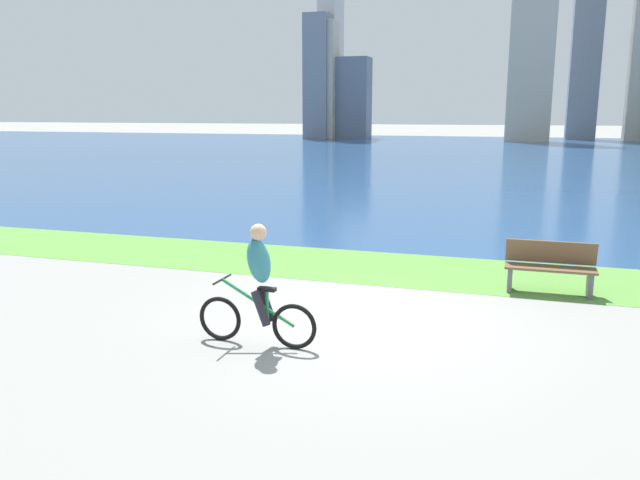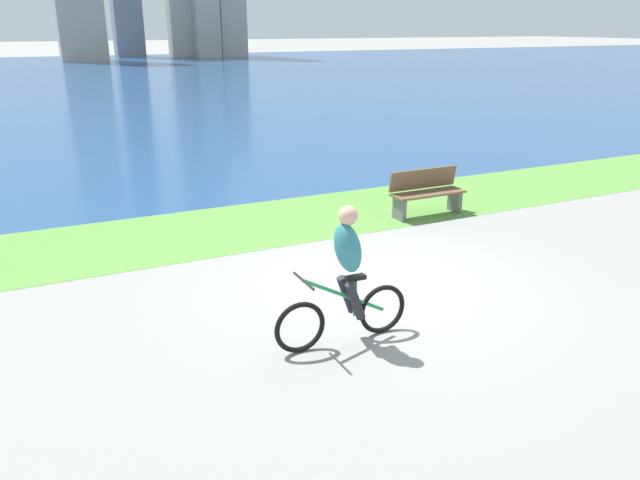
% 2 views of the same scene
% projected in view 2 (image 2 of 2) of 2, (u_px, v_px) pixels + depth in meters
% --- Properties ---
extents(ground_plane, '(300.00, 300.00, 0.00)m').
position_uv_depth(ground_plane, '(373.00, 284.00, 8.86)').
color(ground_plane, gray).
extents(grass_strip_bayside, '(120.00, 2.75, 0.01)m').
position_uv_depth(grass_strip_bayside, '(283.00, 220.00, 11.73)').
color(grass_strip_bayside, '#59933D').
rests_on(grass_strip_bayside, ground).
extents(bay_water_surface, '(300.00, 69.84, 0.00)m').
position_uv_depth(bay_water_surface, '(82.00, 79.00, 42.55)').
color(bay_water_surface, navy).
rests_on(bay_water_surface, ground).
extents(cyclist_lead, '(1.70, 0.52, 1.66)m').
position_uv_depth(cyclist_lead, '(346.00, 276.00, 6.98)').
color(cyclist_lead, black).
rests_on(cyclist_lead, ground).
extents(bench_near_path, '(1.50, 0.47, 0.90)m').
position_uv_depth(bench_near_path, '(426.00, 193.00, 11.92)').
color(bench_near_path, brown).
rests_on(bench_near_path, ground).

